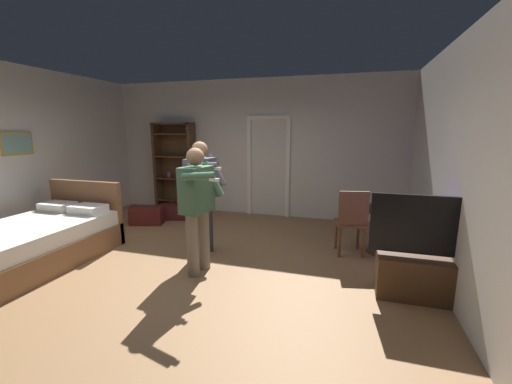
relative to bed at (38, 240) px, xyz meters
The scene contains 15 objects.
ground_plane 2.17m from the bed, ahead, with size 6.97×6.97×0.00m, color olive.
wall_back 4.17m from the bed, 57.90° to the left, with size 6.58×0.12×2.89m, color beige.
wall_right 5.49m from the bed, ahead, with size 0.12×6.31×2.89m, color beige.
doorway_frame 4.26m from the bed, 52.74° to the left, with size 0.93×0.08×2.13m.
bed is the anchor object (origin of this frame).
bookshelf 3.28m from the bed, 83.34° to the left, with size 0.94×0.32×1.99m.
tv_flatscreen 5.02m from the bed, ahead, with size 1.12×0.40×1.17m.
side_table 5.03m from the bed, 19.93° to the left, with size 0.72×0.72×0.70m.
laptop 5.01m from the bed, 19.56° to the left, with size 0.38×0.39×0.15m.
bottle_on_table 5.15m from the bed, 18.56° to the left, with size 0.06×0.06×0.22m.
wooden_chair 4.51m from the bed, 19.31° to the left, with size 0.50×0.50×0.99m.
person_blue_shirt 2.47m from the bed, ahead, with size 0.63×0.66×1.63m.
person_striped_shirt 2.42m from the bed, 22.77° to the left, with size 0.64×0.71×1.68m.
suitcase_dark 2.56m from the bed, 74.11° to the left, with size 0.57×0.31×0.30m, color #4C1919.
suitcase_small 2.01m from the bed, 78.72° to the left, with size 0.62×0.31×0.36m, color #4C1919.
Camera 1 is at (2.05, -3.50, 1.86)m, focal length 22.19 mm.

